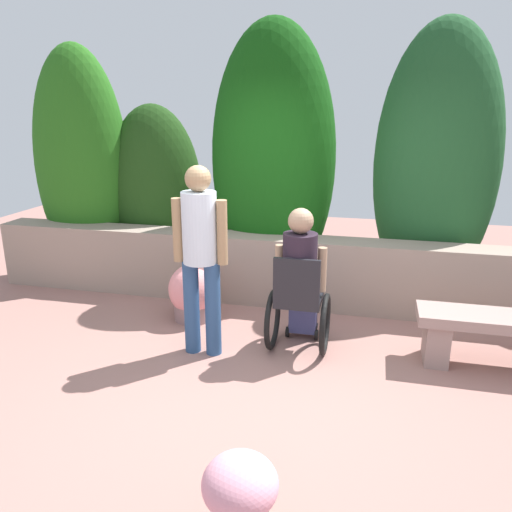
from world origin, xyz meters
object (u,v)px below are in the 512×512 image
(stone_bench, at_px, (507,334))
(person_standing_companion, at_px, (200,249))
(person_in_wheelchair, at_px, (300,285))
(flower_pot_terracotta_by_wall, at_px, (193,294))
(flower_pot_purple_near, at_px, (240,498))

(stone_bench, relative_size, person_standing_companion, 0.87)
(person_in_wheelchair, bearing_deg, flower_pot_terracotta_by_wall, 159.85)
(stone_bench, xyz_separation_m, person_in_wheelchair, (-1.76, -0.05, 0.31))
(stone_bench, bearing_deg, person_standing_companion, -165.11)
(flower_pot_terracotta_by_wall, bearing_deg, person_in_wheelchair, -18.92)
(person_in_wheelchair, relative_size, flower_pot_terracotta_by_wall, 2.23)
(person_standing_companion, height_order, flower_pot_purple_near, person_standing_companion)
(person_standing_companion, xyz_separation_m, flower_pot_purple_near, (0.89, -1.96, -0.67))
(person_standing_companion, bearing_deg, flower_pot_terracotta_by_wall, 113.29)
(person_standing_companion, xyz_separation_m, flower_pot_terracotta_by_wall, (-0.35, 0.68, -0.69))
(person_standing_companion, relative_size, flower_pot_purple_near, 3.14)
(flower_pot_purple_near, xyz_separation_m, flower_pot_terracotta_by_wall, (-1.24, 2.64, -0.03))
(stone_bench, xyz_separation_m, flower_pot_purple_near, (-1.70, -2.29, -0.01))
(stone_bench, height_order, flower_pot_purple_near, flower_pot_purple_near)
(flower_pot_purple_near, bearing_deg, flower_pot_terracotta_by_wall, 115.13)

